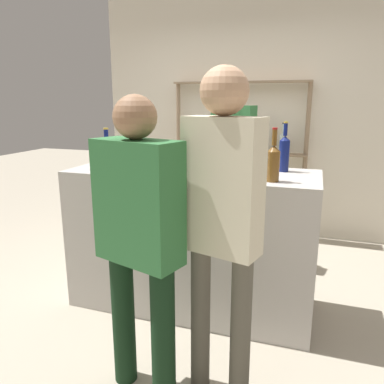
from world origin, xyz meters
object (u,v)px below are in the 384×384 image
object	(u,v)px
server_behind_counter	(233,155)
wine_glass	(197,153)
counter_bottle_1	(107,153)
counter_bottle_0	(284,152)
cork_jar	(179,167)
customer_right	(222,211)
customer_center	(139,231)
counter_bottle_2	(273,162)

from	to	relation	value
server_behind_counter	wine_glass	bearing A→B (deg)	3.80
counter_bottle_1	wine_glass	distance (m)	0.69
counter_bottle_0	cork_jar	world-z (taller)	counter_bottle_0
cork_jar	customer_right	xyz separation A→B (m)	(0.47, -0.67, -0.09)
wine_glass	cork_jar	xyz separation A→B (m)	(-0.01, -0.40, -0.04)
customer_right	counter_bottle_1	bearing A→B (deg)	71.02
counter_bottle_0	server_behind_counter	bearing A→B (deg)	124.80
counter_bottle_1	customer_center	world-z (taller)	customer_center
counter_bottle_1	server_behind_counter	size ratio (longest dim) A/B	0.17
cork_jar	server_behind_counter	xyz separation A→B (m)	(0.13, 1.17, -0.07)
counter_bottle_1	customer_right	size ratio (longest dim) A/B	0.18
customer_right	customer_center	xyz separation A→B (m)	(-0.41, -0.10, -0.11)
counter_bottle_2	customer_right	bearing A→B (deg)	-103.93
customer_right	customer_center	size ratio (longest dim) A/B	1.08
counter_bottle_2	customer_right	xyz separation A→B (m)	(-0.17, -0.67, -0.15)
counter_bottle_0	wine_glass	bearing A→B (deg)	178.90
counter_bottle_0	wine_glass	xyz separation A→B (m)	(-0.67, 0.01, -0.03)
cork_jar	customer_right	distance (m)	0.83
wine_glass	cork_jar	world-z (taller)	wine_glass
customer_right	customer_center	world-z (taller)	customer_right
counter_bottle_2	customer_center	distance (m)	1.00
customer_right	server_behind_counter	distance (m)	1.87
server_behind_counter	counter_bottle_0	bearing A→B (deg)	47.79
customer_right	server_behind_counter	size ratio (longest dim) A/B	0.98
customer_center	counter_bottle_0	bearing A→B (deg)	-10.36
wine_glass	customer_right	size ratio (longest dim) A/B	0.08
customer_right	server_behind_counter	xyz separation A→B (m)	(-0.34, 1.84, 0.01)
cork_jar	customer_right	bearing A→B (deg)	-54.65
wine_glass	customer_center	bearing A→B (deg)	-86.84
counter_bottle_2	wine_glass	size ratio (longest dim) A/B	2.33
server_behind_counter	customer_center	world-z (taller)	server_behind_counter
counter_bottle_1	server_behind_counter	world-z (taller)	server_behind_counter
counter_bottle_0	counter_bottle_2	xyz separation A→B (m)	(-0.04, -0.38, -0.01)
server_behind_counter	customer_center	distance (m)	1.94
wine_glass	customer_right	bearing A→B (deg)	-66.20
server_behind_counter	customer_center	size ratio (longest dim) A/B	1.10
wine_glass	counter_bottle_0	bearing A→B (deg)	-1.10
counter_bottle_1	customer_center	bearing A→B (deg)	-51.42
counter_bottle_1	wine_glass	world-z (taller)	counter_bottle_1
counter_bottle_2	counter_bottle_1	bearing A→B (deg)	177.32
counter_bottle_0	customer_right	distance (m)	1.08
counter_bottle_2	wine_glass	xyz separation A→B (m)	(-0.64, 0.39, -0.02)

